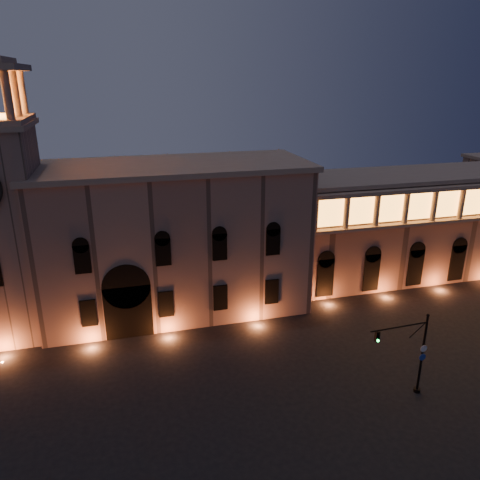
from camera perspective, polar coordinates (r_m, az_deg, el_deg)
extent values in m
plane|color=black|center=(40.84, -0.07, -21.56)|extent=(160.00, 160.00, 0.00)
cube|color=#8F6D5D|center=(55.25, -7.90, -0.07)|extent=(30.00, 12.00, 17.00)
cube|color=#A0836E|center=(52.99, -8.34, 8.93)|extent=(30.80, 12.80, 0.60)
cube|color=black|center=(52.15, -13.46, -8.28)|extent=(5.00, 1.40, 6.00)
cylinder|color=black|center=(50.85, -13.73, -5.28)|extent=(5.00, 1.40, 5.00)
cube|color=#FD9732|center=(52.07, -13.44, -8.57)|extent=(4.20, 0.20, 5.00)
cylinder|color=#A0836E|center=(47.87, -26.50, 15.49)|extent=(0.76, 0.76, 4.20)
cylinder|color=#A0836E|center=(55.35, -25.04, 15.97)|extent=(0.76, 0.76, 4.20)
cylinder|color=#A0836E|center=(51.60, -25.72, 15.75)|extent=(0.76, 0.76, 4.20)
cube|color=#8A6858|center=(69.80, 20.80, 1.68)|extent=(40.00, 10.00, 14.00)
cube|color=#A0836E|center=(68.10, 21.52, 7.50)|extent=(40.60, 10.60, 0.50)
cube|color=#A0836E|center=(65.00, 23.76, 2.16)|extent=(40.00, 1.20, 0.40)
cube|color=#A0836E|center=(63.98, 24.28, 5.83)|extent=(40.00, 1.40, 0.50)
cube|color=#FD9732|center=(64.86, 23.73, 4.15)|extent=(38.00, 0.15, 3.60)
cylinder|color=#A0836E|center=(55.17, 9.16, 3.11)|extent=(0.70, 0.70, 4.00)
cylinder|color=#A0836E|center=(56.87, 12.86, 3.36)|extent=(0.70, 0.70, 4.00)
cylinder|color=#A0836E|center=(58.79, 16.34, 3.58)|extent=(0.70, 0.70, 4.00)
cylinder|color=#A0836E|center=(60.92, 19.58, 3.77)|extent=(0.70, 0.70, 4.00)
cylinder|color=#A0836E|center=(63.23, 22.60, 3.94)|extent=(0.70, 0.70, 4.00)
cylinder|color=#A0836E|center=(65.70, 25.40, 4.09)|extent=(0.70, 0.70, 4.00)
cylinder|color=black|center=(44.79, 21.31, -12.94)|extent=(0.22, 0.22, 7.60)
cylinder|color=black|center=(46.76, 20.75, -16.73)|extent=(0.61, 0.61, 0.33)
sphere|color=black|center=(42.91, 21.95, -8.50)|extent=(0.30, 0.30, 0.30)
cylinder|color=black|center=(41.66, 18.87, -9.98)|extent=(5.43, 0.35, 0.13)
cube|color=black|center=(40.84, 16.38, -11.21)|extent=(0.34, 0.32, 0.92)
cylinder|color=#0CE53F|center=(40.87, 16.47, -11.69)|extent=(0.20, 0.09, 0.20)
cylinder|color=silver|center=(44.27, 21.50, -12.21)|extent=(0.65, 0.07, 0.65)
cylinder|color=navy|center=(44.71, 21.36, -13.17)|extent=(0.65, 0.07, 0.65)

